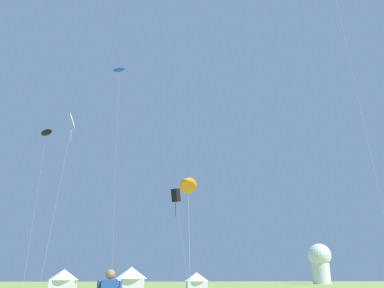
{
  "coord_description": "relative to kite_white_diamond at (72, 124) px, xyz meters",
  "views": [
    {
      "loc": [
        -4.4,
        -3.42,
        1.53
      ],
      "look_at": [
        0.0,
        32.0,
        13.49
      ],
      "focal_mm": 37.55,
      "sensor_mm": 36.0,
      "label": 1
    }
  ],
  "objects": [
    {
      "name": "kite_orange_parafoil",
      "position": [
        10.94,
        -21.94,
        -11.77
      ],
      "size": [
        1.58,
        2.98,
        6.96
      ],
      "color": "orange",
      "rests_on": "ground"
    },
    {
      "name": "kite_white_diamond",
      "position": [
        0.0,
        0.0,
        0.0
      ],
      "size": [
        1.63,
        2.66,
        19.66
      ],
      "color": "white",
      "rests_on": "ground"
    },
    {
      "name": "festival_tent_right",
      "position": [
        7.16,
        19.17,
        -16.56
      ],
      "size": [
        4.81,
        4.81,
        3.13
      ],
      "color": "white",
      "rests_on": "ground"
    },
    {
      "name": "festival_tent_left",
      "position": [
        -2.59,
        19.17,
        -16.75
      ],
      "size": [
        4.28,
        4.28,
        2.78
      ],
      "color": "white",
      "rests_on": "ground"
    },
    {
      "name": "kite_black_box",
      "position": [
        12.75,
        8.39,
        -6.32
      ],
      "size": [
        2.3,
        2.66,
        12.92
      ],
      "color": "black",
      "rests_on": "ground"
    },
    {
      "name": "kite_black_parafoil",
      "position": [
        -5.76,
        12.2,
        3.14
      ],
      "size": [
        2.6,
        3.7,
        21.96
      ],
      "color": "black",
      "rests_on": "ground"
    },
    {
      "name": "festival_tent_center",
      "position": [
        16.95,
        19.17,
        -16.97
      ],
      "size": [
        3.68,
        3.68,
        2.39
      ],
      "color": "white",
      "rests_on": "ground"
    },
    {
      "name": "observatory_dome",
      "position": [
        58.12,
        66.72,
        -12.28
      ],
      "size": [
        6.4,
        6.4,
        10.8
      ],
      "color": "white",
      "rests_on": "ground"
    },
    {
      "name": "kite_blue_parafoil",
      "position": [
        3.96,
        12.43,
        13.94
      ],
      "size": [
        2.18,
        3.06,
        32.78
      ],
      "color": "blue",
      "rests_on": "ground"
    }
  ]
}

